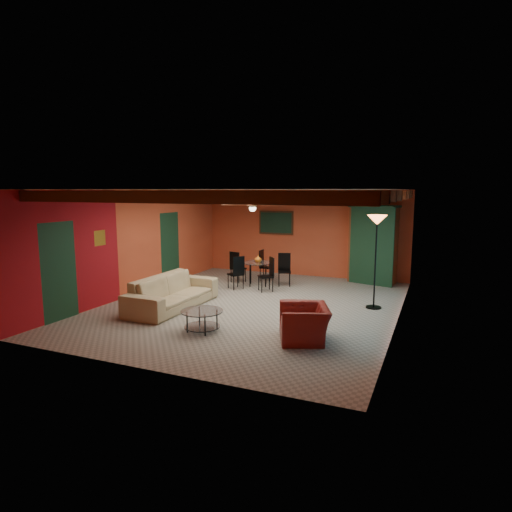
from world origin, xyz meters
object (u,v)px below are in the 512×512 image
at_px(armoire, 373,245).
at_px(floor_lamp, 375,262).
at_px(potted_plant, 375,199).
at_px(dining_table, 258,269).
at_px(sofa, 173,292).
at_px(vase, 258,250).
at_px(armchair, 304,323).
at_px(coffee_table, 202,321).

relative_size(armoire, floor_lamp, 1.02).
height_order(floor_lamp, potted_plant, potted_plant).
bearing_deg(dining_table, sofa, -106.93).
relative_size(sofa, armoire, 1.15).
distance_m(dining_table, vase, 0.56).
xyz_separation_m(sofa, floor_lamp, (4.27, 1.78, 0.70)).
height_order(sofa, potted_plant, potted_plant).
relative_size(sofa, armchair, 2.61).
xyz_separation_m(armoire, potted_plant, (0.00, 0.00, 1.35)).
xyz_separation_m(sofa, armoire, (3.82, 4.59, 0.73)).
bearing_deg(armchair, floor_lamp, 139.87).
height_order(armchair, armoire, armoire).
bearing_deg(sofa, dining_table, -16.56).
bearing_deg(potted_plant, vase, -150.66).
xyz_separation_m(potted_plant, vase, (-2.92, -1.64, -1.43)).
bearing_deg(armchair, dining_table, -169.56).
relative_size(armoire, vase, 10.86).
bearing_deg(sofa, floor_lamp, -66.99).
relative_size(armchair, armoire, 0.44).
bearing_deg(vase, coffee_table, -82.09).
relative_size(dining_table, vase, 8.76).
distance_m(potted_plant, vase, 3.64).
height_order(armoire, vase, armoire).
bearing_deg(floor_lamp, armoire, 99.11).
bearing_deg(sofa, vase, -16.56).
bearing_deg(armoire, dining_table, -135.68).
bearing_deg(potted_plant, sofa, -129.78).
height_order(coffee_table, potted_plant, potted_plant).
bearing_deg(dining_table, floor_lamp, -19.02).
height_order(sofa, armchair, sofa).
height_order(dining_table, floor_lamp, floor_lamp).
distance_m(sofa, armoire, 6.01).
bearing_deg(armoire, coffee_table, -97.04).
relative_size(floor_lamp, vase, 10.60).
bearing_deg(armoire, armchair, -79.17).
height_order(armchair, dining_table, dining_table).
height_order(dining_table, potted_plant, potted_plant).
xyz_separation_m(sofa, dining_table, (0.90, 2.94, 0.09)).
bearing_deg(armoire, sofa, -114.80).
bearing_deg(dining_table, armoire, 29.34).
bearing_deg(coffee_table, armchair, 8.45).
bearing_deg(potted_plant, floor_lamp, -80.89).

